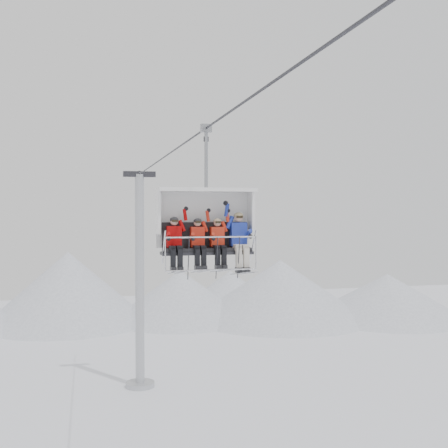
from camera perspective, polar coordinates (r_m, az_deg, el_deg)
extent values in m
cone|color=silver|center=(57.63, -15.57, -6.21)|extent=(16.00, 16.00, 7.00)
cone|color=silver|center=(57.50, -4.48, -7.19)|extent=(14.00, 14.00, 5.00)
cone|color=silver|center=(57.98, 5.71, -6.62)|extent=(18.00, 18.00, 6.00)
cone|color=silver|center=(60.88, 16.23, -7.00)|extent=(16.00, 16.00, 4.50)
cone|color=silver|center=(61.67, 0.61, -6.84)|extent=(12.00, 12.00, 4.50)
cylinder|color=#ABADB2|center=(35.53, -8.56, -5.74)|extent=(0.56, 0.56, 13.30)
cylinder|color=#ABADB2|center=(36.90, -8.52, -15.81)|extent=(1.80, 1.80, 0.30)
cube|color=#2D2D32|center=(35.33, -8.59, 5.03)|extent=(2.00, 0.35, 0.35)
cylinder|color=#2D2D32|center=(13.70, 0.00, 10.94)|extent=(0.06, 50.00, 0.06)
cube|color=black|center=(15.46, -1.75, -2.62)|extent=(2.42, 0.55, 0.10)
cube|color=black|center=(15.69, -1.95, -1.09)|extent=(2.42, 0.10, 0.70)
cube|color=#2D2D32|center=(15.47, -1.75, -2.95)|extent=(2.53, 0.60, 0.08)
cube|color=white|center=(15.90, -2.11, 0.53)|extent=(2.70, 0.10, 1.61)
cube|color=white|center=(15.51, -1.81, 3.48)|extent=(2.70, 0.90, 0.10)
cylinder|color=silver|center=(14.90, -1.31, -1.34)|extent=(2.46, 0.04, 0.04)
cylinder|color=silver|center=(14.90, -1.24, -4.70)|extent=(2.46, 0.04, 0.04)
cylinder|color=gray|center=(15.59, -1.83, 6.60)|extent=(0.10, 0.10, 1.70)
cube|color=gray|center=(15.69, -1.83, 9.71)|extent=(0.30, 0.18, 0.22)
cube|color=#AD0506|center=(15.32, -5.10, -1.29)|extent=(0.39, 0.26, 0.58)
sphere|color=tan|center=(15.26, -5.08, 0.25)|extent=(0.21, 0.21, 0.21)
cube|color=black|center=(14.90, -5.20, -3.48)|extent=(0.13, 0.15, 0.47)
cube|color=black|center=(14.93, -4.49, -3.47)|extent=(0.13, 0.15, 0.47)
cube|color=#B3B5BD|center=(14.84, -5.13, -4.94)|extent=(0.09, 1.69, 0.26)
cube|color=#B3B5BD|center=(14.87, -4.42, -4.93)|extent=(0.09, 1.69, 0.26)
cube|color=red|center=(15.43, -2.73, -1.32)|extent=(0.37, 0.25, 0.55)
sphere|color=tan|center=(15.37, -2.70, 0.14)|extent=(0.20, 0.20, 0.20)
cube|color=black|center=(15.01, -2.74, -3.40)|extent=(0.12, 0.15, 0.45)
cube|color=black|center=(15.05, -2.07, -3.39)|extent=(0.12, 0.15, 0.45)
cube|color=#B3B5BD|center=(14.95, -2.66, -4.81)|extent=(0.08, 1.69, 0.26)
cube|color=#B3B5BD|center=(14.98, -1.99, -4.80)|extent=(0.08, 1.69, 0.26)
cube|color=red|center=(15.54, -0.71, -1.30)|extent=(0.37, 0.25, 0.55)
sphere|color=tan|center=(15.49, -0.68, 0.13)|extent=(0.20, 0.20, 0.20)
cube|color=black|center=(15.13, -0.66, -3.35)|extent=(0.12, 0.15, 0.44)
cube|color=black|center=(15.17, -0.01, -3.34)|extent=(0.12, 0.15, 0.44)
cube|color=#B3B5BD|center=(15.07, -0.57, -4.75)|extent=(0.08, 1.69, 0.26)
cube|color=#B3B5BD|center=(15.11, 0.09, -4.74)|extent=(0.08, 1.69, 0.26)
cube|color=#2135A7|center=(15.69, 1.45, -1.06)|extent=(0.45, 0.30, 0.66)
sphere|color=tan|center=(15.64, 1.49, 0.65)|extent=(0.24, 0.24, 0.24)
cube|color=beige|center=(15.28, 1.50, -3.48)|extent=(0.15, 0.15, 0.53)
cube|color=beige|center=(15.34, 2.27, -3.46)|extent=(0.15, 0.15, 0.53)
cube|color=#B3B5BD|center=(15.22, 1.60, -5.03)|extent=(0.10, 1.69, 0.26)
cube|color=#B3B5BD|center=(15.28, 2.37, -5.01)|extent=(0.10, 1.69, 0.26)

